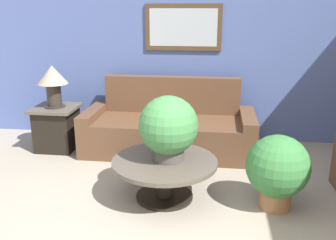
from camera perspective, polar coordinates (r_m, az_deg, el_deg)
The scene contains 7 objects.
wall_back at distance 5.22m, azimuth 1.32°, elevation 11.25°, with size 7.69×0.09×2.60m.
couch_main at distance 4.86m, azimuth 0.17°, elevation -1.39°, with size 2.17×0.88×0.93m.
coffee_table at distance 3.66m, azimuth -0.53°, elevation -7.68°, with size 1.02×1.02×0.40m.
side_table at distance 5.13m, azimuth -16.55°, elevation -1.10°, with size 0.56×0.56×0.57m.
table_lamp at distance 4.98m, azimuth -17.16°, elevation 5.85°, with size 0.38×0.38×0.54m.
potted_plant_on_table at distance 3.52m, azimuth 0.06°, elevation -1.11°, with size 0.56×0.56×0.63m.
potted_plant_floor at distance 3.59m, azimuth 16.34°, elevation -7.16°, with size 0.58×0.58×0.71m.
Camera 1 is at (0.56, -1.99, 1.82)m, focal length 40.00 mm.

